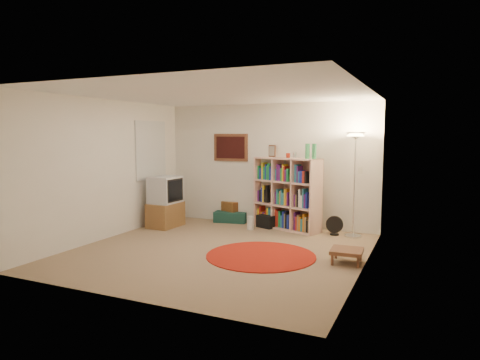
% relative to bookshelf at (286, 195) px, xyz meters
% --- Properties ---
extents(room, '(4.54, 4.54, 2.54)m').
position_rel_bookshelf_xyz_m(room, '(-0.52, -1.98, 0.57)').
color(room, '#896D50').
rests_on(room, ground).
extents(bookshelf, '(1.47, 0.88, 1.70)m').
position_rel_bookshelf_xyz_m(bookshelf, '(0.00, 0.00, 0.00)').
color(bookshelf, beige).
rests_on(bookshelf, ground).
extents(floor_lamp, '(0.48, 0.48, 1.92)m').
position_rel_bookshelf_xyz_m(floor_lamp, '(1.34, -0.15, 0.90)').
color(floor_lamp, silver).
rests_on(floor_lamp, ground).
extents(floor_fan, '(0.32, 0.18, 0.36)m').
position_rel_bookshelf_xyz_m(floor_fan, '(1.00, -0.16, -0.50)').
color(floor_fan, black).
rests_on(floor_fan, ground).
extents(tv_stand, '(0.53, 0.73, 1.03)m').
position_rel_bookshelf_xyz_m(tv_stand, '(-2.30, -0.82, -0.19)').
color(tv_stand, brown).
rests_on(tv_stand, ground).
extents(suitcase, '(0.76, 0.57, 0.22)m').
position_rel_bookshelf_xyz_m(suitcase, '(-1.30, 0.19, -0.58)').
color(suitcase, '#143831').
rests_on(suitcase, ground).
extents(wicker_basket, '(0.42, 0.36, 0.20)m').
position_rel_bookshelf_xyz_m(wicker_basket, '(-1.33, 0.24, -0.36)').
color(wicker_basket, brown).
rests_on(wicker_basket, suitcase).
extents(duffel_bag, '(0.44, 0.41, 0.25)m').
position_rel_bookshelf_xyz_m(duffel_bag, '(-0.38, -0.03, -0.56)').
color(duffel_bag, black).
rests_on(duffel_bag, ground).
extents(paper_towel, '(0.14, 0.14, 0.27)m').
position_rel_bookshelf_xyz_m(paper_towel, '(-0.61, -0.38, -0.55)').
color(paper_towel, silver).
rests_on(paper_towel, ground).
extents(red_rug, '(1.70, 1.70, 0.02)m').
position_rel_bookshelf_xyz_m(red_rug, '(0.26, -2.02, -0.68)').
color(red_rug, maroon).
rests_on(red_rug, ground).
extents(side_table, '(0.47, 0.47, 0.21)m').
position_rel_bookshelf_xyz_m(side_table, '(1.53, -1.84, -0.52)').
color(side_table, '#542D1D').
rests_on(side_table, ground).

